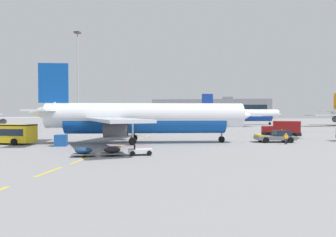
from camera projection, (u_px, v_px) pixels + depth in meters
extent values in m
plane|color=gray|center=(258.00, 137.00, 58.06)|extent=(400.00, 400.00, 0.00)
cube|color=yellow|center=(49.00, 172.00, 23.43)|extent=(0.24, 4.00, 0.01)
cube|color=yellow|center=(80.00, 160.00, 28.89)|extent=(0.24, 4.00, 0.01)
cube|color=yellow|center=(104.00, 152.00, 35.53)|extent=(0.24, 4.00, 0.01)
cube|color=yellow|center=(121.00, 146.00, 41.95)|extent=(0.24, 4.00, 0.01)
cube|color=yellow|center=(131.00, 142.00, 47.48)|extent=(0.24, 4.00, 0.01)
cube|color=yellow|center=(141.00, 138.00, 54.08)|extent=(0.24, 4.00, 0.01)
cube|color=yellow|center=(148.00, 136.00, 59.96)|extent=(0.24, 4.00, 0.01)
cube|color=yellow|center=(153.00, 134.00, 65.50)|extent=(0.24, 4.00, 0.01)
cube|color=yellow|center=(159.00, 132.00, 72.86)|extent=(0.24, 4.00, 0.01)
cube|color=yellow|center=(163.00, 130.00, 79.48)|extent=(0.24, 4.00, 0.01)
cube|color=yellow|center=(167.00, 129.00, 85.29)|extent=(0.24, 4.00, 0.01)
cube|color=yellow|center=(169.00, 128.00, 90.82)|extent=(0.24, 4.00, 0.01)
cube|color=yellow|center=(172.00, 127.00, 97.22)|extent=(0.24, 4.00, 0.01)
cube|color=yellow|center=(175.00, 126.00, 103.97)|extent=(0.24, 4.00, 0.01)
cube|color=yellow|center=(177.00, 125.00, 110.39)|extent=(0.24, 4.00, 0.01)
cube|color=#B21414|center=(124.00, 144.00, 43.46)|extent=(8.00, 0.40, 0.01)
cylinder|color=white|center=(146.00, 115.00, 45.47)|extent=(30.21, 10.24, 3.80)
cylinder|color=#0F479E|center=(146.00, 122.00, 45.49)|extent=(24.67, 8.73, 3.50)
cone|color=white|center=(241.00, 115.00, 46.56)|extent=(4.22, 4.39, 3.72)
cone|color=white|center=(42.00, 112.00, 44.32)|extent=(4.80, 4.06, 3.23)
cube|color=#192333|center=(235.00, 111.00, 46.47)|extent=(2.18, 3.13, 0.60)
cube|color=#0F479E|center=(53.00, 83.00, 44.36)|extent=(4.37, 1.31, 6.00)
cube|color=white|center=(56.00, 111.00, 47.58)|extent=(4.51, 6.94, 0.24)
cube|color=white|center=(41.00, 110.00, 41.20)|extent=(4.51, 6.94, 0.24)
cube|color=#B7BCC6|center=(125.00, 118.00, 53.67)|extent=(6.77, 17.45, 0.36)
cube|color=#B7BCC6|center=(114.00, 120.00, 36.71)|extent=(13.04, 16.98, 0.36)
cylinder|color=#4C4F54|center=(122.00, 126.00, 50.69)|extent=(3.58, 2.74, 2.10)
cylinder|color=black|center=(132.00, 126.00, 50.81)|extent=(0.50, 1.77, 1.79)
cylinder|color=#4C4F54|center=(116.00, 130.00, 39.72)|extent=(3.58, 2.74, 2.10)
cylinder|color=black|center=(128.00, 130.00, 39.84)|extent=(0.50, 1.77, 1.79)
cylinder|color=gray|center=(222.00, 131.00, 46.38)|extent=(0.28, 0.28, 2.67)
cylinder|color=black|center=(222.00, 139.00, 46.41)|extent=(1.03, 0.49, 0.99)
cylinder|color=gray|center=(134.00, 130.00, 47.96)|extent=(0.28, 0.28, 2.61)
cylinder|color=black|center=(134.00, 138.00, 48.34)|extent=(1.15, 0.58, 1.10)
cylinder|color=black|center=(134.00, 138.00, 47.64)|extent=(1.15, 0.58, 1.10)
cylinder|color=gray|center=(133.00, 132.00, 42.78)|extent=(0.28, 0.28, 2.61)
cylinder|color=black|center=(133.00, 141.00, 43.15)|extent=(1.15, 0.58, 1.10)
cylinder|color=black|center=(132.00, 141.00, 42.46)|extent=(1.15, 0.58, 1.10)
cube|color=slate|center=(275.00, 138.00, 47.03)|extent=(6.36, 3.70, 0.60)
cube|color=#192333|center=(282.00, 133.00, 47.03)|extent=(2.70, 2.48, 0.90)
cube|color=yellow|center=(259.00, 135.00, 47.00)|extent=(1.08, 2.60, 0.24)
sphere|color=orange|center=(282.00, 130.00, 47.02)|extent=(0.16, 0.16, 0.16)
cylinder|color=black|center=(266.00, 140.00, 45.62)|extent=(0.95, 0.54, 0.90)
cylinder|color=black|center=(260.00, 139.00, 48.42)|extent=(0.95, 0.54, 0.90)
cylinder|color=black|center=(291.00, 140.00, 45.66)|extent=(0.95, 0.54, 0.90)
cylinder|color=black|center=(283.00, 139.00, 48.46)|extent=(0.95, 0.54, 0.90)
cone|color=white|center=(335.00, 112.00, 114.50)|extent=(3.82, 4.65, 3.26)
cube|color=white|center=(328.00, 112.00, 113.46)|extent=(6.85, 4.09, 0.24)
cube|color=#B7BCC6|center=(329.00, 115.00, 102.69)|extent=(17.50, 12.16, 0.36)
cylinder|color=white|center=(242.00, 114.00, 113.19)|extent=(29.16, 12.02, 3.70)
cylinder|color=navy|center=(242.00, 117.00, 113.21)|extent=(23.85, 10.16, 3.41)
cone|color=white|center=(277.00, 114.00, 115.34)|extent=(4.31, 4.46, 3.63)
cone|color=white|center=(203.00, 113.00, 110.93)|extent=(4.83, 4.20, 3.15)
cube|color=#192333|center=(275.00, 112.00, 115.17)|extent=(2.30, 3.11, 0.58)
cube|color=navy|center=(207.00, 102.00, 111.10)|extent=(4.21, 1.57, 5.85)
cube|color=white|center=(203.00, 112.00, 114.16)|extent=(4.79, 6.87, 0.23)
cube|color=white|center=(208.00, 112.00, 107.99)|extent=(4.79, 6.87, 0.23)
cube|color=#B7BCC6|center=(225.00, 115.00, 120.83)|extent=(5.40, 16.76, 0.35)
cube|color=#B7BCC6|center=(240.00, 116.00, 104.44)|extent=(13.54, 16.15, 0.35)
cylinder|color=#4C4F54|center=(227.00, 119.00, 117.94)|extent=(3.58, 2.86, 2.05)
cylinder|color=black|center=(231.00, 119.00, 118.17)|extent=(0.61, 1.70, 1.74)
cylinder|color=#4C4F54|center=(237.00, 119.00, 107.34)|extent=(3.58, 2.86, 2.05)
cylinder|color=black|center=(241.00, 119.00, 107.56)|extent=(0.61, 1.70, 1.74)
cylinder|color=gray|center=(270.00, 120.00, 114.93)|extent=(0.27, 0.27, 2.60)
cylinder|color=black|center=(270.00, 124.00, 114.96)|extent=(1.00, 0.54, 0.96)
cylinder|color=gray|center=(234.00, 120.00, 115.46)|extent=(0.27, 0.27, 2.54)
cylinder|color=black|center=(234.00, 123.00, 115.82)|extent=(1.12, 0.64, 1.07)
cylinder|color=black|center=(235.00, 123.00, 115.15)|extent=(1.12, 0.64, 1.07)
cylinder|color=gray|center=(239.00, 120.00, 110.45)|extent=(0.27, 0.27, 2.54)
cylinder|color=black|center=(239.00, 124.00, 110.81)|extent=(1.12, 0.64, 1.07)
cylinder|color=black|center=(240.00, 124.00, 110.13)|extent=(1.12, 0.64, 1.07)
cube|color=#B7BCC6|center=(13.00, 118.00, 88.07)|extent=(12.30, 13.95, 0.31)
cylinder|color=#4C4F54|center=(3.00, 122.00, 86.94)|extent=(2.98, 3.28, 1.80)
cylinder|color=black|center=(4.00, 122.00, 88.20)|extent=(1.35, 0.90, 1.53)
cylinder|color=black|center=(26.00, 140.00, 45.00)|extent=(1.01, 0.35, 1.00)
cylinder|color=black|center=(14.00, 142.00, 42.34)|extent=(1.01, 0.35, 1.00)
cube|color=black|center=(281.00, 134.00, 55.51)|extent=(7.33, 3.70, 0.60)
cube|color=maroon|center=(268.00, 129.00, 56.26)|extent=(2.78, 2.72, 1.10)
cube|color=#192333|center=(262.00, 128.00, 56.64)|extent=(0.43, 1.90, 0.64)
cube|color=maroon|center=(286.00, 127.00, 55.15)|extent=(5.13, 3.27, 2.10)
cylinder|color=black|center=(268.00, 135.00, 55.12)|extent=(1.00, 0.46, 0.96)
cylinder|color=black|center=(268.00, 134.00, 57.39)|extent=(1.00, 0.46, 0.96)
cylinder|color=black|center=(294.00, 136.00, 53.63)|extent=(1.00, 0.46, 0.96)
cylinder|color=black|center=(293.00, 135.00, 55.90)|extent=(1.00, 0.46, 0.96)
cube|color=silver|center=(140.00, 151.00, 32.57)|extent=(2.91, 2.16, 0.44)
cube|color=black|center=(135.00, 148.00, 32.45)|extent=(0.47, 1.10, 0.56)
cylinder|color=black|center=(148.00, 152.00, 33.43)|extent=(0.59, 0.35, 0.56)
cylinder|color=black|center=(149.00, 153.00, 32.05)|extent=(0.59, 0.35, 0.56)
cylinder|color=black|center=(132.00, 152.00, 33.10)|extent=(0.59, 0.35, 0.56)
cylinder|color=black|center=(133.00, 154.00, 31.72)|extent=(0.59, 0.35, 0.56)
cube|color=slate|center=(112.00, 153.00, 32.02)|extent=(2.76, 2.19, 0.12)
ellipsoid|color=black|center=(112.00, 150.00, 32.01)|extent=(2.11, 1.72, 0.64)
cylinder|color=black|center=(112.00, 153.00, 32.68)|extent=(0.46, 0.27, 0.44)
cylinder|color=black|center=(112.00, 155.00, 31.35)|extent=(0.46, 0.27, 0.44)
cube|color=slate|center=(84.00, 154.00, 31.47)|extent=(2.76, 2.19, 0.12)
ellipsoid|color=navy|center=(84.00, 150.00, 31.46)|extent=(2.11, 1.72, 0.64)
cylinder|color=black|center=(84.00, 154.00, 32.14)|extent=(0.46, 0.27, 0.44)
cylinder|color=black|center=(83.00, 155.00, 30.81)|extent=(0.46, 0.27, 0.44)
cylinder|color=#191E38|center=(287.00, 142.00, 43.82)|extent=(0.16, 0.16, 0.81)
cylinder|color=#191E38|center=(285.00, 141.00, 43.95)|extent=(0.16, 0.16, 0.81)
cube|color=orange|center=(286.00, 137.00, 43.87)|extent=(0.52, 0.35, 0.61)
cube|color=silver|center=(286.00, 137.00, 43.87)|extent=(0.53, 0.36, 0.06)
sphere|color=beige|center=(286.00, 134.00, 43.87)|extent=(0.22, 0.22, 0.22)
cylinder|color=orange|center=(288.00, 137.00, 43.88)|extent=(0.09, 0.09, 0.55)
cylinder|color=orange|center=(284.00, 137.00, 43.87)|extent=(0.09, 0.09, 0.55)
cube|color=#194C9E|center=(61.00, 140.00, 41.49)|extent=(1.98, 1.96, 1.60)
cube|color=silver|center=(61.00, 140.00, 41.49)|extent=(1.56, 0.51, 1.36)
cylinder|color=slate|center=(78.00, 127.00, 93.41)|extent=(0.70, 0.70, 0.60)
cylinder|color=#9EA0A5|center=(78.00, 81.00, 93.12)|extent=(0.36, 0.36, 29.86)
cube|color=#3F3F44|center=(77.00, 33.00, 92.83)|extent=(1.80, 1.80, 0.50)
cube|color=gray|center=(210.00, 110.00, 179.92)|extent=(69.21, 19.22, 12.71)
cube|color=#192333|center=(210.00, 109.00, 170.34)|extent=(63.67, 0.12, 4.58)
cube|color=gray|center=(228.00, 98.00, 178.26)|extent=(6.00, 5.00, 1.60)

